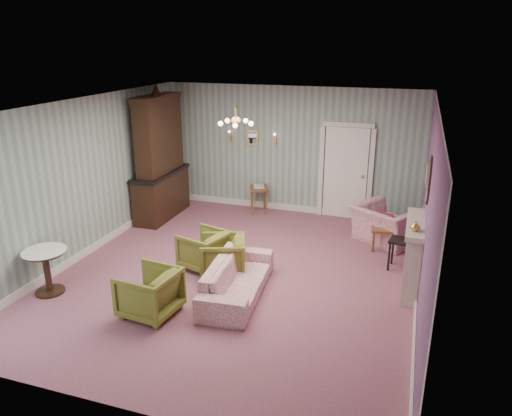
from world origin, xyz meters
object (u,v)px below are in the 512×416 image
(olive_chair_b, at_px, (222,255))
(sofa_chintz, at_px, (237,273))
(olive_chair_a, at_px, (149,290))
(pedestal_table, at_px, (47,272))
(side_table_black, at_px, (399,254))
(olive_chair_c, at_px, (204,248))
(wingback_chair, at_px, (387,218))
(coffee_table, at_px, (384,234))
(dresser, at_px, (159,154))
(fireplace, at_px, (413,256))

(olive_chair_b, distance_m, sofa_chintz, 0.74)
(olive_chair_a, distance_m, pedestal_table, 1.88)
(side_table_black, bearing_deg, olive_chair_c, -162.90)
(olive_chair_b, relative_size, pedestal_table, 1.02)
(olive_chair_b, distance_m, wingback_chair, 3.48)
(wingback_chair, bearing_deg, coffee_table, 115.74)
(side_table_black, bearing_deg, pedestal_table, -153.45)
(olive_chair_a, xyz_separation_m, pedestal_table, (-1.88, 0.07, -0.02))
(sofa_chintz, height_order, pedestal_table, sofa_chintz)
(dresser, distance_m, fireplace, 5.86)
(dresser, height_order, side_table_black, dresser)
(olive_chair_b, relative_size, wingback_chair, 0.65)
(wingback_chair, distance_m, side_table_black, 1.23)
(wingback_chair, relative_size, side_table_black, 2.07)
(dresser, bearing_deg, side_table_black, -12.41)
(wingback_chair, height_order, dresser, dresser)
(olive_chair_b, xyz_separation_m, olive_chair_c, (-0.42, 0.18, -0.00))
(olive_chair_c, xyz_separation_m, sofa_chintz, (0.90, -0.75, 0.01))
(olive_chair_b, xyz_separation_m, dresser, (-2.42, 2.33, 1.07))
(olive_chair_a, height_order, olive_chair_c, olive_chair_a)
(sofa_chintz, xyz_separation_m, fireplace, (2.61, 1.10, 0.19))
(olive_chair_c, height_order, side_table_black, olive_chair_c)
(wingback_chair, distance_m, fireplace, 1.91)
(wingback_chair, bearing_deg, sofa_chintz, 87.28)
(olive_chair_c, height_order, wingback_chair, wingback_chair)
(olive_chair_b, bearing_deg, coffee_table, 110.88)
(olive_chair_b, height_order, dresser, dresser)
(wingback_chair, relative_size, coffee_table, 1.28)
(dresser, relative_size, side_table_black, 5.18)
(side_table_black, bearing_deg, olive_chair_a, -141.55)
(olive_chair_a, xyz_separation_m, sofa_chintz, (1.02, 0.95, -0.01))
(fireplace, bearing_deg, wingback_chair, 106.34)
(sofa_chintz, relative_size, pedestal_table, 2.65)
(olive_chair_a, height_order, dresser, dresser)
(dresser, relative_size, pedestal_table, 3.90)
(olive_chair_b, relative_size, sofa_chintz, 0.38)
(olive_chair_b, distance_m, dresser, 3.53)
(sofa_chintz, height_order, dresser, dresser)
(side_table_black, bearing_deg, olive_chair_b, -157.40)
(dresser, xyz_separation_m, side_table_black, (5.30, -1.13, -1.17))
(wingback_chair, bearing_deg, olive_chair_b, 75.40)
(olive_chair_b, xyz_separation_m, coffee_table, (2.53, 2.20, -0.15))
(pedestal_table, bearing_deg, fireplace, 19.84)
(wingback_chair, height_order, side_table_black, wingback_chair)
(fireplace, distance_m, coffee_table, 1.79)
(dresser, relative_size, coffee_table, 3.20)
(dresser, bearing_deg, sofa_chintz, -45.29)
(coffee_table, bearing_deg, side_table_black, -71.05)
(dresser, bearing_deg, wingback_chair, 0.06)
(sofa_chintz, bearing_deg, coffee_table, -41.36)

